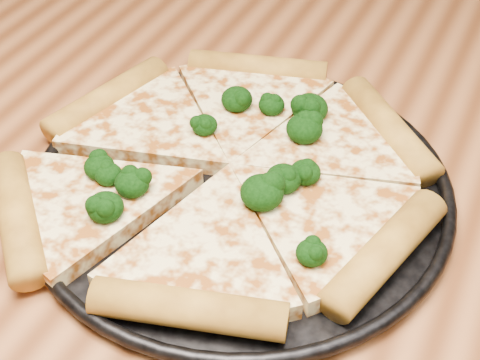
% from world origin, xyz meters
% --- Properties ---
extents(dining_table, '(1.20, 0.90, 0.75)m').
position_xyz_m(dining_table, '(0.00, 0.00, 0.66)').
color(dining_table, '#94562E').
rests_on(dining_table, ground).
extents(pizza_pan, '(0.35, 0.35, 0.02)m').
position_xyz_m(pizza_pan, '(-0.07, -0.02, 0.76)').
color(pizza_pan, black).
rests_on(pizza_pan, dining_table).
extents(pizza, '(0.35, 0.36, 0.03)m').
position_xyz_m(pizza, '(-0.09, -0.01, 0.77)').
color(pizza, '#FFE79C').
rests_on(pizza, pizza_pan).
extents(broccoli_florets, '(0.21, 0.21, 0.03)m').
position_xyz_m(broccoli_florets, '(-0.08, -0.01, 0.78)').
color(broccoli_florets, black).
rests_on(broccoli_florets, pizza).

